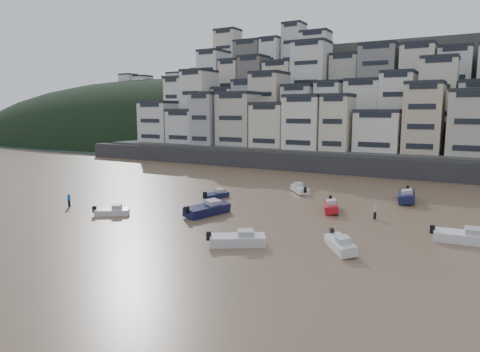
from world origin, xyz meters
The scene contains 15 objects.
sea_strip centered at (-110.00, 145.00, 0.01)m, with size 340.00×340.00×0.00m, color #40545C.
harbor_wall centered at (10.00, 65.00, 1.75)m, with size 140.00×3.00×3.50m, color #38383A.
hillside centered at (14.73, 104.84, 13.01)m, with size 141.04×66.00×50.00m.
headland centered at (-95.00, 135.00, 0.02)m, with size 216.00×135.00×53.33m.
boat_a centered at (11.15, 16.07, 0.75)m, with size 5.51×1.80×1.50m, color silver, non-canonical shape.
boat_b centered at (19.64, 19.38, 0.70)m, with size 5.10×1.67×1.39m, color silver, non-canonical shape.
boat_c centered at (2.28, 24.37, 0.89)m, with size 6.49×2.13×1.77m, color #12153B, non-canonical shape.
boat_d centered at (28.96, 27.11, 0.77)m, with size 5.64×1.85×1.54m, color white, non-canonical shape.
boat_e centered at (14.29, 33.58, 0.75)m, with size 5.50×1.80×1.50m, color #B3161C, non-canonical shape.
boat_f centered at (-2.10, 33.14, 0.58)m, with size 4.26×1.39×1.16m, color #161D46, non-canonical shape.
boat_h centered at (6.56, 42.80, 0.71)m, with size 5.21×1.70×1.42m, color white, non-canonical shape.
boat_i centered at (21.49, 44.04, 0.91)m, with size 6.68×2.19×1.82m, color #14193E, non-canonical shape.
boat_j centered at (-7.38, 18.76, 0.58)m, with size 4.26×1.39×1.16m, color silver, non-canonical shape.
person_blue centered at (-15.64, 19.40, 0.87)m, with size 0.44×0.44×1.74m, color blue, non-canonical shape.
person_pink centered at (19.83, 32.29, 0.87)m, with size 0.44×0.44×1.74m, color #D5AA97, non-canonical shape.
Camera 1 is at (29.80, -16.38, 12.15)m, focal length 32.00 mm.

